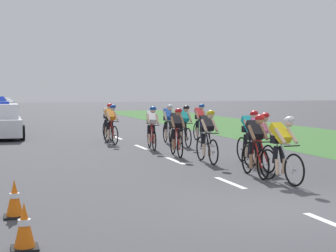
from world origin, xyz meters
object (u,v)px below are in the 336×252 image
object	(u,v)px
cyclist_ninth	(168,123)
cyclist_second	(255,144)
cyclist_fifth	(207,136)
cyclist_seventh	(152,127)
cyclist_fourth	(250,136)
cyclist_sixth	(176,131)
cyclist_third	(259,141)
cyclist_eighth	(184,125)
traffic_cone_near	(24,227)
cyclist_tenth	(200,122)
cyclist_twelfth	(111,124)
traffic_cone_mid	(15,199)
cyclist_lead	(282,149)
cyclist_eleventh	(108,121)

from	to	relation	value
cyclist_ninth	cyclist_second	bearing A→B (deg)	-93.09
cyclist_fifth	cyclist_seventh	xyz separation A→B (m)	(-0.59, 3.79, 0.00)
cyclist_fourth	cyclist_sixth	bearing A→B (deg)	122.25
cyclist_third	cyclist_fourth	size ratio (longest dim) A/B	1.00
cyclist_eighth	traffic_cone_near	size ratio (longest dim) A/B	2.69
cyclist_eighth	cyclist_tenth	distance (m)	2.17
cyclist_twelfth	cyclist_sixth	bearing A→B (deg)	-75.32
cyclist_twelfth	traffic_cone_mid	bearing A→B (deg)	-108.99
traffic_cone_mid	cyclist_ninth	bearing A→B (deg)	60.91
cyclist_eighth	traffic_cone_near	xyz separation A→B (m)	(-6.31, -11.72, -0.48)
cyclist_fourth	cyclist_fifth	bearing A→B (deg)	151.64
cyclist_sixth	traffic_cone_near	world-z (taller)	cyclist_sixth
cyclist_seventh	cyclist_tenth	world-z (taller)	same
cyclist_third	cyclist_fifth	distance (m)	1.98
cyclist_second	cyclist_fourth	xyz separation A→B (m)	(0.90, 2.14, 0.00)
traffic_cone_near	cyclist_sixth	bearing A→B (deg)	60.39
cyclist_sixth	cyclist_second	bearing A→B (deg)	-83.00
cyclist_eighth	cyclist_ninth	bearing A→B (deg)	99.18
cyclist_twelfth	traffic_cone_mid	xyz separation A→B (m)	(-3.98, -11.57, -0.48)
cyclist_lead	cyclist_ninth	distance (m)	9.43
cyclist_lead	cyclist_twelfth	xyz separation A→B (m)	(-1.89, 9.92, 0.00)
cyclist_seventh	traffic_cone_near	size ratio (longest dim) A/B	2.69
cyclist_seventh	cyclist_eighth	distance (m)	1.57
cyclist_eleventh	traffic_cone_near	world-z (taller)	cyclist_eleventh
cyclist_third	traffic_cone_near	world-z (taller)	cyclist_third
cyclist_fifth	cyclist_ninth	bearing A→B (deg)	83.75
cyclist_third	cyclist_sixth	xyz separation A→B (m)	(-1.10, 3.55, 0.00)
cyclist_third	cyclist_seventh	size ratio (longest dim) A/B	1.00
cyclist_fourth	cyclist_ninth	bearing A→B (deg)	94.00
cyclist_tenth	traffic_cone_near	distance (m)	15.47
cyclist_lead	cyclist_second	distance (m)	1.00
traffic_cone_near	cyclist_ninth	bearing A→B (deg)	64.86
cyclist_fourth	cyclist_sixth	distance (m)	2.69
cyclist_fourth	cyclist_ninth	distance (m)	6.32
cyclist_second	cyclist_tenth	world-z (taller)	same
cyclist_third	cyclist_second	bearing A→B (deg)	-122.55
cyclist_third	cyclist_fourth	bearing A→B (deg)	74.98
cyclist_fourth	cyclist_eighth	world-z (taller)	same
cyclist_twelfth	traffic_cone_near	xyz separation A→B (m)	(-3.92, -13.50, -0.48)
cyclist_ninth	cyclist_eleventh	size ratio (longest dim) A/B	1.00
cyclist_fourth	cyclist_tenth	world-z (taller)	same
cyclist_eighth	cyclist_fourth	bearing A→B (deg)	-87.34
cyclist_second	cyclist_eleventh	world-z (taller)	same
cyclist_eleventh	traffic_cone_mid	bearing A→B (deg)	-107.61
cyclist_lead	traffic_cone_mid	distance (m)	6.12
cyclist_third	traffic_cone_near	distance (m)	8.26
cyclist_seventh	cyclist_tenth	distance (m)	3.63
cyclist_tenth	cyclist_second	bearing A→B (deg)	-102.35
cyclist_tenth	cyclist_twelfth	size ratio (longest dim) A/B	1.00
cyclist_second	cyclist_sixth	world-z (taller)	same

